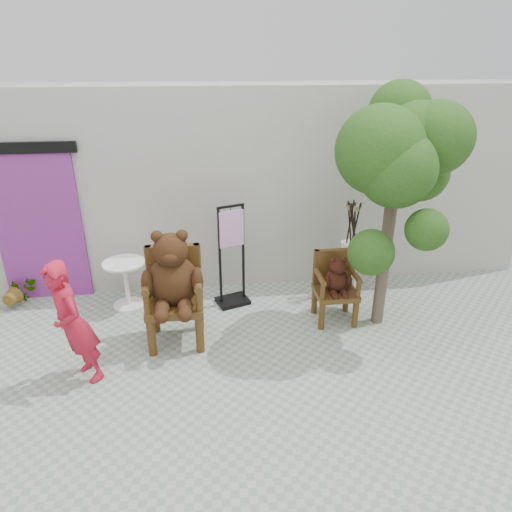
# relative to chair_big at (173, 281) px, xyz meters

# --- Properties ---
(ground_plane) EXTENTS (60.00, 60.00, 0.00)m
(ground_plane) POSITION_rel_chair_big_xyz_m (1.06, -1.16, -0.86)
(ground_plane) COLOR gray
(ground_plane) RESTS_ON ground
(back_wall) EXTENTS (9.00, 1.00, 3.00)m
(back_wall) POSITION_rel_chair_big_xyz_m (1.06, 1.94, 0.64)
(back_wall) COLOR #B0ADA5
(back_wall) RESTS_ON ground
(doorway) EXTENTS (1.40, 0.11, 2.33)m
(doorway) POSITION_rel_chair_big_xyz_m (-1.94, 1.42, 0.31)
(doorway) COLOR #7F2A80
(doorway) RESTS_ON ground
(chair_big) EXTENTS (0.73, 0.80, 1.52)m
(chair_big) POSITION_rel_chair_big_xyz_m (0.00, 0.00, 0.00)
(chair_big) COLOR #3D260D
(chair_big) RESTS_ON ground
(chair_small) EXTENTS (0.55, 0.51, 0.97)m
(chair_small) POSITION_rel_chair_big_xyz_m (2.14, 0.28, -0.28)
(chair_small) COLOR #3D260D
(chair_small) RESTS_ON ground
(person) EXTENTS (0.61, 0.65, 1.49)m
(person) POSITION_rel_chair_big_xyz_m (-1.04, -0.66, -0.11)
(person) COLOR #B5162E
(person) RESTS_ON ground
(cafe_table) EXTENTS (0.60, 0.60, 0.70)m
(cafe_table) POSITION_rel_chair_big_xyz_m (-0.75, 0.97, -0.42)
(cafe_table) COLOR white
(cafe_table) RESTS_ON ground
(display_stand) EXTENTS (0.54, 0.48, 1.51)m
(display_stand) POSITION_rel_chair_big_xyz_m (0.78, 0.87, -0.27)
(display_stand) COLOR black
(display_stand) RESTS_ON ground
(stool_bucket) EXTENTS (0.32, 0.32, 1.45)m
(stool_bucket) POSITION_rel_chair_big_xyz_m (2.57, 1.04, -0.22)
(stool_bucket) COLOR white
(stool_bucket) RESTS_ON ground
(tree) EXTENTS (1.68, 1.70, 3.12)m
(tree) POSITION_rel_chair_big_xyz_m (2.76, 0.13, 1.46)
(tree) COLOR #443429
(tree) RESTS_ON ground
(potted_plant) EXTENTS (0.47, 0.44, 0.43)m
(potted_plant) POSITION_rel_chair_big_xyz_m (-2.34, 1.19, -0.64)
(potted_plant) COLOR #15340E
(potted_plant) RESTS_ON ground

